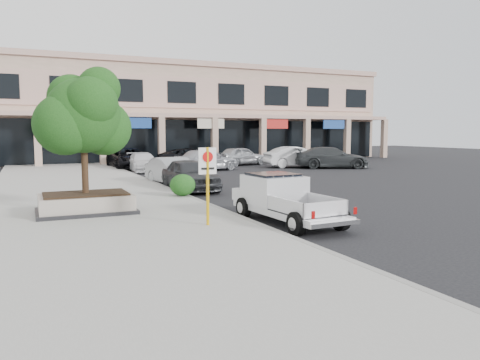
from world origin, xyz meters
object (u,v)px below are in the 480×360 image
Objects in this scene: planter_tree at (87,116)px; lot_car_d at (191,158)px; lot_car_c at (332,158)px; lot_car_e at (241,156)px; lot_car_a at (206,160)px; lot_car_f at (323,157)px; curb_car_d at (129,158)px; lot_car_b at (296,157)px; curb_car_c at (143,162)px; pickup_truck at (288,199)px; curb_car_b at (173,171)px; planter at (86,203)px; no_parking_sign at (208,175)px; curb_car_a at (190,175)px.

planter_tree is 22.45m from lot_car_d.
lot_car_c is 1.23× the size of lot_car_e.
lot_car_a is 11.00m from lot_car_f.
lot_car_e is (9.48, -0.17, -0.00)m from curb_car_d.
curb_car_c is at bearing 91.71° from lot_car_b.
pickup_truck is 1.07× the size of curb_car_b.
curb_car_d reaches higher than lot_car_e.
planter is at bearing 128.16° from lot_car_e.
no_parking_sign reaches higher than planter.
curb_car_d is (5.47, 20.10, 0.32)m from planter.
planter_tree is at bearing -107.05° from curb_car_d.
no_parking_sign is at bearing 142.01° from lot_car_a.
lot_car_d is at bearing 62.40° from planter.
pickup_truck is at bearing 126.23° from lot_car_f.
pickup_truck is at bearing -96.31° from curb_car_b.
curb_car_d is (-0.35, 3.13, 0.12)m from curb_car_c.
lot_car_d is (4.72, 23.74, -0.01)m from pickup_truck.
lot_car_e is (9.14, 2.97, 0.12)m from curb_car_c.
curb_car_a is 19.36m from lot_car_f.
planter_tree is 5.14m from no_parking_sign.
lot_car_c is (14.35, 17.76, 0.07)m from pickup_truck.
lot_car_f is (10.71, -3.25, -0.08)m from lot_car_d.
lot_car_d is (4.95, -0.17, -0.04)m from curb_car_d.
planter is 0.71× the size of curb_car_b.
lot_car_d is at bearing 56.34° from lot_car_f.
lot_car_b is at bearing 55.32° from pickup_truck.
lot_car_d is at bearing 75.96° from pickup_truck.
curb_car_c is 0.92× the size of lot_car_b.
lot_car_c is at bearing -24.92° from curb_car_d.
planter is 7.63m from curb_car_a.
curb_car_d is at bearing 28.99° from lot_car_a.
lot_car_c reaches higher than curb_car_a.
curb_car_a is 0.85× the size of lot_car_d.
lot_car_d reaches higher than curb_car_c.
planter is 0.59× the size of lot_car_d.
planter_tree is 0.86× the size of lot_car_e.
planter is 0.68× the size of lot_car_e.
curb_car_c is at bearing 79.75° from curb_car_b.
planter_tree is at bearing 163.48° from lot_car_d.
lot_car_b reaches higher than pickup_truck.
lot_car_e reaches higher than pickup_truck.
curb_car_b is 0.97× the size of curb_car_c.
curb_car_d reaches higher than lot_car_f.
lot_car_e is 6.99m from lot_car_f.
lot_car_d is (10.42, 19.93, 0.28)m from planter.
lot_car_c is at bearing -110.87° from lot_car_d.
pickup_truck is at bearing -2.41° from no_parking_sign.
planter is 18.67m from lot_car_a.
curb_car_b is 9.08m from lot_car_a.
pickup_truck is 1.05× the size of curb_car_a.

